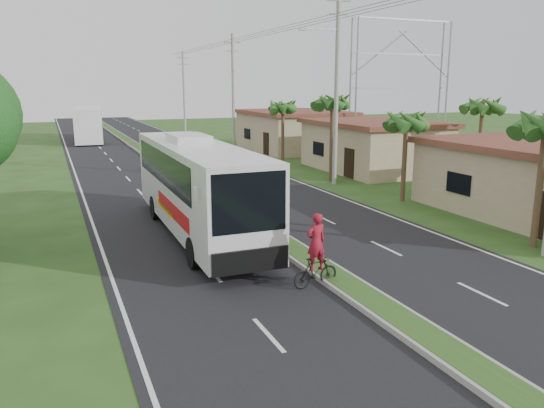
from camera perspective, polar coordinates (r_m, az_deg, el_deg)
name	(u,v)px	position (r m, az deg, el deg)	size (l,w,h in m)	color
ground	(384,313)	(15.37, 12.00, -11.41)	(180.00, 180.00, 0.00)	#294318
road_asphalt	(198,188)	(33.07, -8.01, 1.72)	(14.00, 160.00, 0.02)	black
median_strip	(197,187)	(33.06, -8.02, 1.87)	(1.20, 160.00, 0.18)	gray
lane_edge_left	(83,197)	(32.08, -19.65, 0.74)	(0.12, 160.00, 0.01)	silver
lane_edge_right	(296,181)	(35.34, 2.55, 2.51)	(0.12, 160.00, 0.01)	silver
shop_mid	(373,145)	(40.37, 10.81, 6.22)	(7.60, 10.60, 3.67)	tan
shop_far	(293,130)	(52.55, 2.32, 7.94)	(8.60, 11.60, 3.82)	tan
palm_verge_b	(406,121)	(29.37, 14.27, 8.65)	(2.40, 2.40, 5.05)	#473321
palm_verge_c	(332,103)	(34.88, 6.52, 10.77)	(2.40, 2.40, 5.85)	#473321
palm_verge_d	(283,107)	(43.18, 1.17, 10.42)	(2.40, 2.40, 5.25)	#473321
palm_behind_shop	(483,106)	(36.90, 21.73, 9.78)	(2.40, 2.40, 5.65)	#473321
utility_pole_b	(336,85)	(33.84, 6.92, 12.63)	(3.20, 0.28, 12.00)	gray
utility_pole_c	(233,91)	(52.19, -4.20, 12.00)	(1.60, 0.28, 11.00)	gray
utility_pole_d	(184,92)	(71.43, -9.45, 11.82)	(1.60, 0.28, 10.50)	gray
billboard_lattice	(401,79)	(51.28, 13.66, 12.97)	(10.18, 1.18, 12.07)	gray
coach_bus_main	(197,182)	(22.29, -8.10, 2.38)	(2.83, 12.84, 4.14)	silver
coach_bus_far	(89,122)	(64.79, -19.12, 8.33)	(3.85, 13.12, 3.77)	white
motorcyclist	(316,259)	(16.63, 4.73, -5.93)	(1.64, 0.63, 2.38)	black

